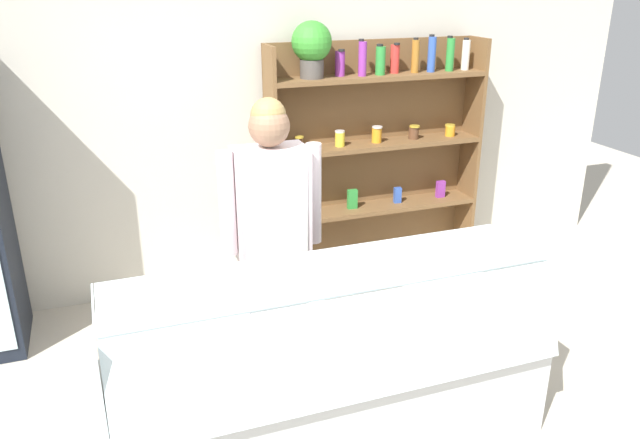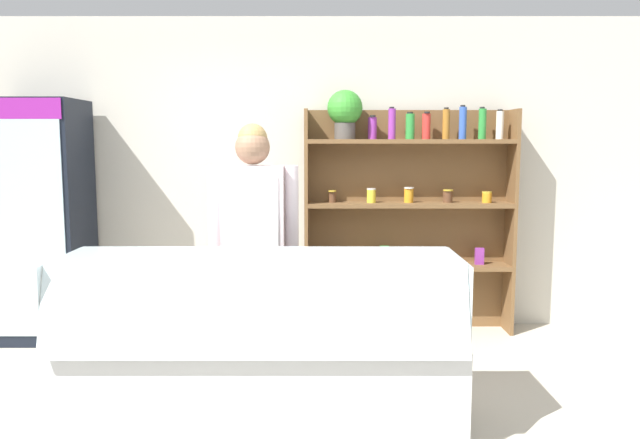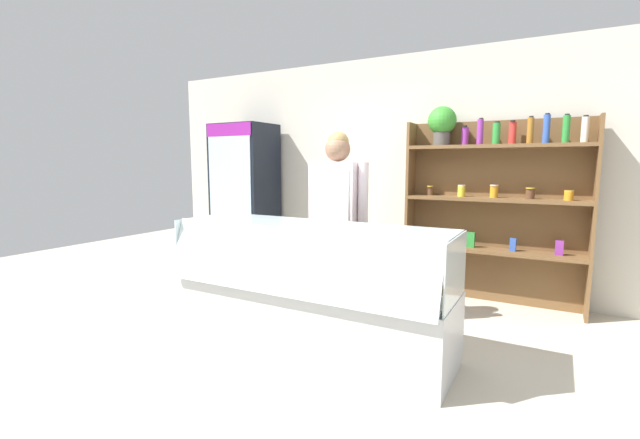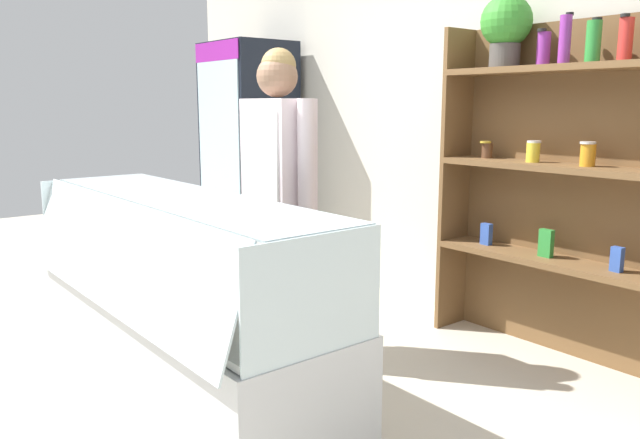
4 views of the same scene
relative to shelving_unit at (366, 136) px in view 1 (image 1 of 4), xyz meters
The scene contains 4 objects.
back_wall 1.00m from the shelving_unit, 167.21° to the left, with size 6.80×0.10×2.70m, color beige.
shelving_unit is the anchor object (origin of this frame).
deli_display_case 2.33m from the shelving_unit, 118.23° to the right, with size 2.23×0.73×1.01m.
shop_clerk 1.66m from the shelving_unit, 132.95° to the right, with size 0.60×0.25×1.75m.
Camera 1 is at (-1.05, -2.46, 2.37)m, focal length 35.00 mm.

